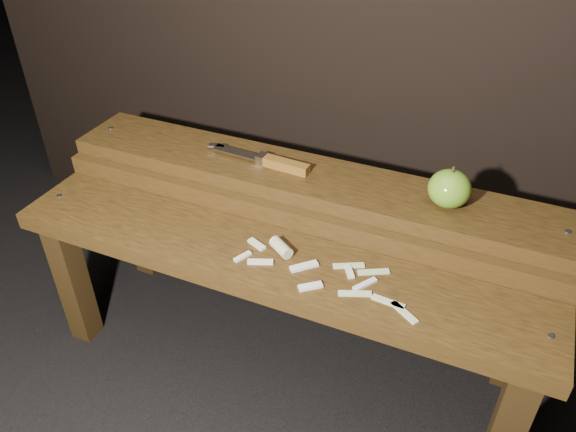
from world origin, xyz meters
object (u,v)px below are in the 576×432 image
at_px(bench_rear_tier, 306,205).
at_px(knife, 273,162).
at_px(apple, 449,189).
at_px(bench_front_tier, 266,282).

bearing_deg(bench_rear_tier, knife, 178.73).
height_order(bench_rear_tier, apple, apple).
bearing_deg(apple, knife, -179.66).
xyz_separation_m(bench_front_tier, apple, (0.32, 0.23, 0.19)).
bearing_deg(bench_front_tier, bench_rear_tier, 90.00).
bearing_deg(knife, bench_rear_tier, -1.27).
distance_m(bench_rear_tier, apple, 0.34).
relative_size(apple, knife, 0.34).
relative_size(bench_front_tier, bench_rear_tier, 1.00).
height_order(bench_front_tier, knife, knife).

